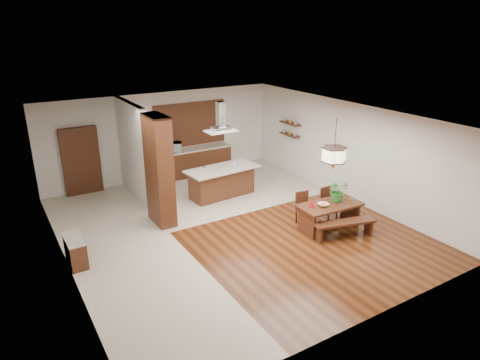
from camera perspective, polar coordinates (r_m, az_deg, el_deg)
room_shell at (r=10.50m, az=-1.40°, el=3.86°), size 9.00×9.04×2.92m
tile_hallway at (r=10.33m, az=-14.83°, el=-9.58°), size 2.50×9.00×0.01m
tile_kitchen at (r=13.81m, az=-2.02°, el=-1.05°), size 5.50×4.00×0.01m
soffit_band at (r=10.29m, az=-1.44°, el=8.26°), size 8.00×9.00×0.02m
partition_pier at (r=11.16m, az=-10.72°, el=1.22°), size 0.45×1.00×2.90m
partition_stub at (r=13.06m, az=-14.06°, el=3.78°), size 0.18×2.40×2.90m
hallway_console at (r=10.17m, az=-21.08°, el=-8.82°), size 0.37×0.88×0.63m
hallway_doorway at (r=13.92m, az=-20.41°, el=2.38°), size 1.10×0.20×2.10m
rear_counter at (r=14.97m, az=-6.08°, el=2.48°), size 2.60×0.62×0.95m
kitchen_window at (r=14.86m, az=-6.70°, el=7.42°), size 2.60×0.08×1.50m
shelf_lower at (r=14.85m, az=6.61°, el=6.02°), size 0.26×0.90×0.04m
shelf_upper at (r=14.76m, az=6.67°, el=7.52°), size 0.26×0.90×0.04m
dining_table at (r=11.21m, az=11.85°, el=-4.00°), size 1.68×0.90×0.68m
dining_bench at (r=10.93m, az=13.72°, el=-6.42°), size 1.62×0.74×0.44m
dining_chair_left at (r=11.35m, az=8.64°, el=-3.82°), size 0.43×0.43×0.87m
dining_chair_right at (r=11.83m, az=11.82°, el=-3.05°), size 0.39×0.39×0.85m
pendant_lantern at (r=10.63m, az=12.53°, el=4.61°), size 0.64×0.64×1.31m
foliage_plant at (r=11.26m, az=12.88°, el=-1.40°), size 0.62×0.57×0.57m
fruit_bowl at (r=10.98m, az=11.02°, el=-3.25°), size 0.30×0.30×0.07m
napkin_cone at (r=10.82m, az=9.52°, el=-3.07°), size 0.18×0.18×0.22m
gold_ornament at (r=11.38m, az=14.57°, el=-2.61°), size 0.07×0.07×0.09m
kitchen_island at (r=13.02m, az=-2.43°, el=-0.22°), size 2.30×1.14×0.92m
range_hood at (r=12.46m, az=-2.58°, el=8.40°), size 0.90×0.55×0.87m
island_cup at (r=12.98m, az=-0.74°, el=2.08°), size 0.17×0.17×0.10m
microwave at (r=14.45m, az=-8.96°, el=4.32°), size 0.69×0.59×0.32m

